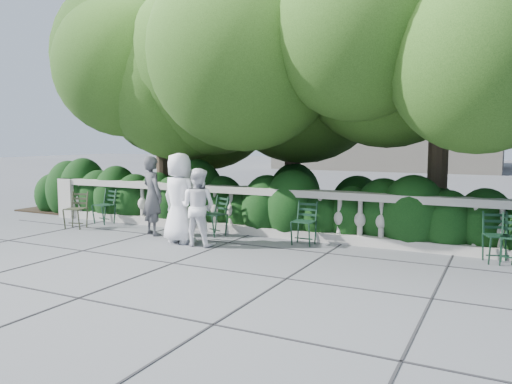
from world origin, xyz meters
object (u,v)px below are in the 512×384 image
at_px(chair_weathered, 73,230).
at_px(person_woman_grey, 153,196).
at_px(chair_e, 500,265).
at_px(person_casual_man, 198,207).
at_px(chair_a, 99,224).
at_px(chair_d, 301,246).
at_px(person_businessman, 180,198).
at_px(chair_f, 512,267).
at_px(chair_b, 209,236).

bearing_deg(chair_weathered, person_woman_grey, -5.41).
height_order(chair_e, person_casual_man, person_casual_man).
distance_m(chair_a, chair_weathered, 0.78).
height_order(chair_d, chair_e, same).
distance_m(chair_a, person_businessman, 3.17).
distance_m(chair_a, chair_f, 8.70).
distance_m(person_businessman, person_casual_man, 0.48).
bearing_deg(chair_e, chair_b, 161.43).
distance_m(chair_d, chair_e, 3.39).
height_order(chair_f, person_casual_man, person_casual_man).
bearing_deg(chair_d, person_businessman, -161.27).
distance_m(chair_b, chair_weathered, 3.22).
relative_size(chair_b, person_casual_man, 0.57).
relative_size(chair_d, person_casual_man, 0.57).
bearing_deg(chair_d, chair_a, 178.92).
bearing_deg(chair_f, chair_weathered, -172.57).
distance_m(chair_a, person_woman_grey, 2.17).
distance_m(chair_f, person_businessman, 5.90).
bearing_deg(person_woman_grey, person_casual_man, -172.82).
relative_size(chair_weathered, person_woman_grey, 0.51).
height_order(chair_weathered, person_woman_grey, person_woman_grey).
bearing_deg(person_businessman, chair_weathered, 9.96).
relative_size(chair_a, chair_weathered, 1.00).
distance_m(chair_e, person_woman_grey, 6.64).
distance_m(chair_b, person_casual_man, 1.15).
xyz_separation_m(chair_f, person_businessman, (-5.77, -0.82, 0.87)).
distance_m(chair_a, chair_d, 5.14).
height_order(chair_e, chair_f, same).
bearing_deg(chair_f, chair_d, -176.46).
bearing_deg(person_woman_grey, chair_e, -151.14).
bearing_deg(chair_f, chair_b, -177.13).
bearing_deg(person_woman_grey, person_businessman, -177.56).
height_order(chair_e, person_woman_grey, person_woman_grey).
bearing_deg(chair_weathered, person_casual_man, -16.69).
height_order(chair_f, chair_weathered, same).
height_order(chair_b, chair_weathered, same).
bearing_deg(chair_f, person_woman_grey, -173.88).
bearing_deg(chair_weathered, chair_e, -9.22).
bearing_deg(chair_b, person_casual_man, -49.50).
height_order(chair_a, person_businessman, person_businessman).
bearing_deg(person_businessman, chair_d, -149.92).
distance_m(chair_f, chair_weathered, 8.77).
bearing_deg(person_casual_man, chair_b, -74.32).
relative_size(chair_d, chair_weathered, 1.00).
bearing_deg(chair_b, person_businessman, -80.37).
relative_size(chair_a, person_casual_man, 0.57).
bearing_deg(chair_e, person_businessman, 169.35).
height_order(chair_a, chair_f, same).
xyz_separation_m(chair_f, person_woman_grey, (-6.74, -0.43, 0.83)).
distance_m(chair_weathered, person_businessman, 3.09).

